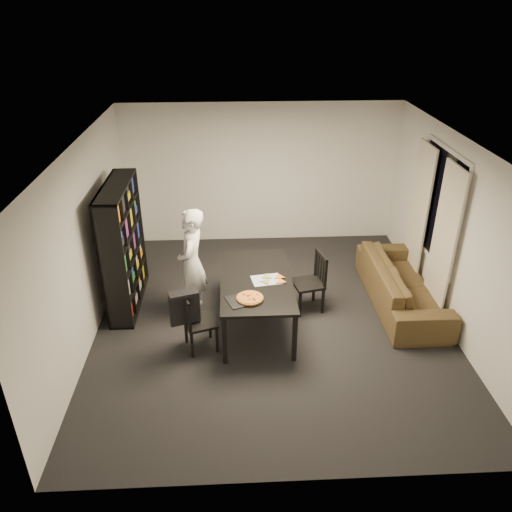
{
  "coord_description": "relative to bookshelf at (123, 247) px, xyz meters",
  "views": [
    {
      "loc": [
        -0.54,
        -6.03,
        4.25
      ],
      "look_at": [
        -0.23,
        0.02,
        1.05
      ],
      "focal_mm": 35.0,
      "sensor_mm": 36.0,
      "label": 1
    }
  ],
  "objects": [
    {
      "name": "person",
      "position": [
        1.02,
        -0.36,
        -0.12
      ],
      "size": [
        0.47,
        0.65,
        1.66
      ],
      "primitive_type": "imported",
      "rotation": [
        0.0,
        0.0,
        -1.69
      ],
      "color": "silver",
      "rests_on": "room"
    },
    {
      "name": "chair_left",
      "position": [
        1.08,
        -1.22,
        -0.47
      ],
      "size": [
        0.49,
        0.49,
        0.85
      ],
      "rotation": [
        0.0,
        0.0,
        1.88
      ],
      "color": "black",
      "rests_on": "room"
    },
    {
      "name": "kitchen_towel",
      "position": [
        2.06,
        -0.72,
        -0.2
      ],
      "size": [
        0.44,
        0.36,
        0.01
      ],
      "primitive_type": "cube",
      "rotation": [
        0.0,
        0.0,
        0.17
      ],
      "color": "silver",
      "rests_on": "dining_table"
    },
    {
      "name": "sofa",
      "position": [
        4.17,
        -0.25,
        -0.62
      ],
      "size": [
        0.88,
        2.26,
        0.66
      ],
      "primitive_type": "imported",
      "rotation": [
        0.0,
        0.0,
        1.57
      ],
      "color": "#403119",
      "rests_on": "room"
    },
    {
      "name": "chair_right",
      "position": [
        2.79,
        -0.31,
        -0.43
      ],
      "size": [
        0.51,
        0.51,
        0.91
      ],
      "rotation": [
        0.0,
        0.0,
        -1.34
      ],
      "color": "black",
      "rests_on": "room"
    },
    {
      "name": "curtain_right",
      "position": [
        4.56,
        0.52,
        0.2
      ],
      "size": [
        0.03,
        0.7,
        2.25
      ],
      "primitive_type": "cube",
      "color": "beige",
      "rests_on": "room"
    },
    {
      "name": "room",
      "position": [
        2.16,
        -0.6,
        0.35
      ],
      "size": [
        5.01,
        5.51,
        2.61
      ],
      "color": "black",
      "rests_on": "ground"
    },
    {
      "name": "baking_tray",
      "position": [
        1.73,
        -1.21,
        -0.2
      ],
      "size": [
        0.49,
        0.44,
        0.01
      ],
      "primitive_type": "cube",
      "rotation": [
        0.0,
        0.0,
        0.36
      ],
      "color": "black",
      "rests_on": "dining_table"
    },
    {
      "name": "pepperoni_pizza",
      "position": [
        1.82,
        -1.2,
        -0.18
      ],
      "size": [
        0.35,
        0.35,
        0.03
      ],
      "rotation": [
        0.0,
        0.0,
        0.41
      ],
      "color": "brown",
      "rests_on": "dining_table"
    },
    {
      "name": "window_frame",
      "position": [
        4.64,
        -0.0,
        0.55
      ],
      "size": [
        0.03,
        1.52,
        1.72
      ],
      "primitive_type": "cube",
      "color": "white",
      "rests_on": "room"
    },
    {
      "name": "dining_table",
      "position": [
        1.93,
        -0.68,
        -0.27
      ],
      "size": [
        0.99,
        1.78,
        0.74
      ],
      "color": "black",
      "rests_on": "room"
    },
    {
      "name": "draped_jacket",
      "position": [
        0.97,
        -1.25,
        -0.25
      ],
      "size": [
        0.41,
        0.27,
        0.47
      ],
      "rotation": [
        0.0,
        0.0,
        1.88
      ],
      "color": "black",
      "rests_on": "chair_left"
    },
    {
      "name": "bookshelf",
      "position": [
        0.0,
        0.0,
        0.0
      ],
      "size": [
        0.35,
        1.5,
        1.9
      ],
      "primitive_type": "cube",
      "color": "black",
      "rests_on": "room"
    },
    {
      "name": "pizza_slices",
      "position": [
        2.15,
        -0.72,
        -0.19
      ],
      "size": [
        0.46,
        0.43,
        0.01
      ],
      "primitive_type": null,
      "rotation": [
        0.0,
        0.0,
        0.38
      ],
      "color": "#D08441",
      "rests_on": "dining_table"
    },
    {
      "name": "curtain_left",
      "position": [
        4.56,
        -0.52,
        0.2
      ],
      "size": [
        0.03,
        0.7,
        2.25
      ],
      "primitive_type": "cube",
      "color": "beige",
      "rests_on": "room"
    },
    {
      "name": "window_pane",
      "position": [
        4.64,
        -0.0,
        0.55
      ],
      "size": [
        0.02,
        1.4,
        1.6
      ],
      "primitive_type": "cube",
      "color": "black",
      "rests_on": "room"
    }
  ]
}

